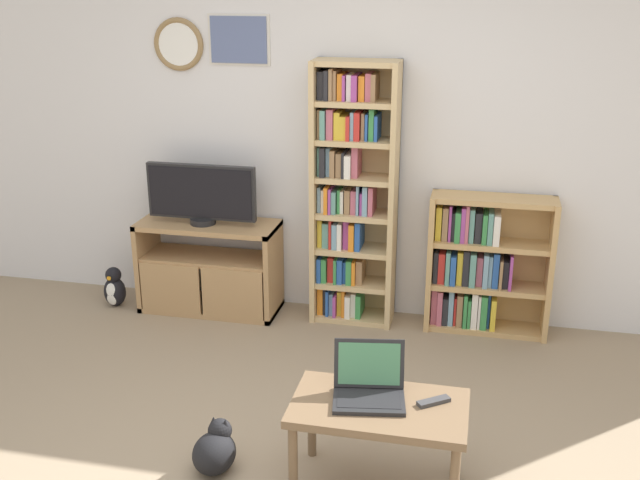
% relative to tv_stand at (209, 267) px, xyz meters
% --- Properties ---
extents(wall_back, '(6.15, 0.09, 2.60)m').
position_rel_tv_stand_xyz_m(wall_back, '(0.95, 0.27, 0.98)').
color(wall_back, silver).
rests_on(wall_back, ground_plane).
extents(tv_stand, '(1.00, 0.41, 0.66)m').
position_rel_tv_stand_xyz_m(tv_stand, '(0.00, 0.00, 0.00)').
color(tv_stand, tan).
rests_on(tv_stand, ground_plane).
extents(television, '(0.78, 0.18, 0.43)m').
position_rel_tv_stand_xyz_m(television, '(-0.02, -0.01, 0.55)').
color(television, black).
rests_on(television, tv_stand).
extents(bookshelf_tall, '(0.57, 0.29, 1.80)m').
position_rel_tv_stand_xyz_m(bookshelf_tall, '(1.01, 0.10, 0.58)').
color(bookshelf_tall, tan).
rests_on(bookshelf_tall, ground_plane).
extents(bookshelf_short, '(0.82, 0.27, 0.95)m').
position_rel_tv_stand_xyz_m(bookshelf_short, '(1.90, 0.11, 0.13)').
color(bookshelf_short, tan).
rests_on(bookshelf_short, ground_plane).
extents(coffee_table, '(0.81, 0.46, 0.46)m').
position_rel_tv_stand_xyz_m(coffee_table, '(1.49, -1.75, 0.07)').
color(coffee_table, brown).
rests_on(coffee_table, ground_plane).
extents(laptop, '(0.37, 0.32, 0.25)m').
position_rel_tv_stand_xyz_m(laptop, '(1.43, -1.70, 0.19)').
color(laptop, '#232326').
rests_on(laptop, coffee_table).
extents(remote_near_laptop, '(0.16, 0.13, 0.02)m').
position_rel_tv_stand_xyz_m(remote_near_laptop, '(1.73, -1.69, 0.14)').
color(remote_near_laptop, '#38383A').
rests_on(remote_near_laptop, coffee_table).
extents(cat, '(0.24, 0.47, 0.26)m').
position_rel_tv_stand_xyz_m(cat, '(0.69, -1.79, -0.22)').
color(cat, black).
rests_on(cat, ground_plane).
extents(penguin_figurine, '(0.16, 0.15, 0.30)m').
position_rel_tv_stand_xyz_m(penguin_figurine, '(-0.71, -0.10, -0.19)').
color(penguin_figurine, black).
rests_on(penguin_figurine, ground_plane).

